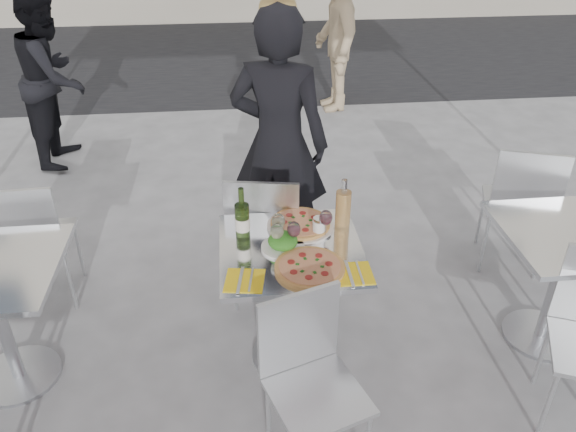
{
  "coord_description": "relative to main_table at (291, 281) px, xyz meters",
  "views": [
    {
      "loc": [
        -0.26,
        -2.32,
        2.36
      ],
      "look_at": [
        0.0,
        0.15,
        0.85
      ],
      "focal_mm": 35.0,
      "sensor_mm": 36.0,
      "label": 1
    }
  ],
  "objects": [
    {
      "name": "side_chair_lfar",
      "position": [
        -1.49,
        0.63,
        -0.02
      ],
      "size": [
        0.42,
        0.43,
        0.88
      ],
      "rotation": [
        0.0,
        0.0,
        3.2
      ],
      "color": "silver",
      "rests_on": "ground"
    },
    {
      "name": "pedestrian_a",
      "position": [
        -1.85,
        2.85,
        0.26
      ],
      "size": [
        0.64,
        0.8,
        1.59
      ],
      "primitive_type": "imported",
      "rotation": [
        0.0,
        0.0,
        1.52
      ],
      "color": "black",
      "rests_on": "ground"
    },
    {
      "name": "wineglass_white_b",
      "position": [
        -0.06,
        0.08,
        0.32
      ],
      "size": [
        0.07,
        0.07,
        0.16
      ],
      "color": "white",
      "rests_on": "main_table"
    },
    {
      "name": "pizza_near",
      "position": [
        0.07,
        -0.18,
        0.22
      ],
      "size": [
        0.34,
        0.34,
        0.02
      ],
      "color": "tan",
      "rests_on": "main_table"
    },
    {
      "name": "salad_plate",
      "position": [
        -0.04,
        0.01,
        0.25
      ],
      "size": [
        0.22,
        0.22,
        0.09
      ],
      "color": "white",
      "rests_on": "main_table"
    },
    {
      "name": "wineglass_red_b",
      "position": [
        0.19,
        0.09,
        0.32
      ],
      "size": [
        0.07,
        0.07,
        0.16
      ],
      "color": "white",
      "rests_on": "main_table"
    },
    {
      "name": "carafe",
      "position": [
        0.29,
        0.16,
        0.33
      ],
      "size": [
        0.08,
        0.08,
        0.29
      ],
      "color": "#DFAB5F",
      "rests_on": "main_table"
    },
    {
      "name": "street_asphalt",
      "position": [
        0.0,
        6.5,
        -0.54
      ],
      "size": [
        24.0,
        5.0,
        0.0
      ],
      "primitive_type": "cube",
      "color": "black",
      "rests_on": "ground"
    },
    {
      "name": "napkin_right",
      "position": [
        0.27,
        -0.24,
        0.21
      ],
      "size": [
        0.18,
        0.2,
        0.01
      ],
      "rotation": [
        0.0,
        0.0,
        -0.01
      ],
      "color": "yellow",
      "rests_on": "main_table"
    },
    {
      "name": "woman_diner",
      "position": [
        0.03,
        0.98,
        0.35
      ],
      "size": [
        0.75,
        0.63,
        1.77
      ],
      "primitive_type": "imported",
      "rotation": [
        0.0,
        0.0,
        2.77
      ],
      "color": "black",
      "rests_on": "ground"
    },
    {
      "name": "side_table_right",
      "position": [
        1.5,
        0.0,
        0.0
      ],
      "size": [
        0.72,
        0.72,
        0.75
      ],
      "color": "#B7BABF",
      "rests_on": "ground"
    },
    {
      "name": "wineglass_red_a",
      "position": [
        0.01,
        -0.0,
        0.32
      ],
      "size": [
        0.07,
        0.07,
        0.16
      ],
      "color": "white",
      "rests_on": "main_table"
    },
    {
      "name": "chair_far",
      "position": [
        -0.11,
        0.49,
        0.01
      ],
      "size": [
        0.49,
        0.5,
        0.93
      ],
      "rotation": [
        0.0,
        0.0,
        2.97
      ],
      "color": "silver",
      "rests_on": "ground"
    },
    {
      "name": "main_table",
      "position": [
        0.0,
        0.0,
        0.0
      ],
      "size": [
        0.72,
        0.72,
        0.75
      ],
      "color": "#B7BABF",
      "rests_on": "ground"
    },
    {
      "name": "pizza_far",
      "position": [
        0.07,
        0.2,
        0.23
      ],
      "size": [
        0.36,
        0.36,
        0.03
      ],
      "color": "white",
      "rests_on": "main_table"
    },
    {
      "name": "side_chair_rfar",
      "position": [
        1.59,
        0.68,
        0.01
      ],
      "size": [
        0.54,
        0.55,
        0.93
      ],
      "rotation": [
        0.0,
        0.0,
        2.81
      ],
      "color": "silver",
      "rests_on": "ground"
    },
    {
      "name": "napkin_left",
      "position": [
        -0.24,
        -0.24,
        0.21
      ],
      "size": [
        0.21,
        0.21,
        0.01
      ],
      "rotation": [
        0.0,
        0.0,
        -0.15
      ],
      "color": "yellow",
      "rests_on": "main_table"
    },
    {
      "name": "sugar_shaker",
      "position": [
        0.16,
        0.1,
        0.26
      ],
      "size": [
        0.06,
        0.06,
        0.11
      ],
      "color": "white",
      "rests_on": "main_table"
    },
    {
      "name": "wine_bottle",
      "position": [
        -0.24,
        0.12,
        0.32
      ],
      "size": [
        0.07,
        0.08,
        0.29
      ],
      "color": "#3C5A21",
      "rests_on": "main_table"
    },
    {
      "name": "pedestrian_b",
      "position": [
        0.9,
        3.93,
        0.34
      ],
      "size": [
        0.71,
        1.17,
        1.76
      ],
      "primitive_type": "imported",
      "rotation": [
        0.0,
        0.0,
        4.76
      ],
      "color": "tan",
      "rests_on": "ground"
    },
    {
      "name": "ground",
      "position": [
        0.0,
        0.0,
        -0.54
      ],
      "size": [
        80.0,
        80.0,
        0.0
      ],
      "primitive_type": "plane",
      "color": "slate"
    },
    {
      "name": "chair_near",
      "position": [
        0.01,
        -0.58,
        -0.03
      ],
      "size": [
        0.5,
        0.5,
        0.86
      ],
      "rotation": [
        0.0,
        0.0,
        0.33
      ],
      "color": "silver",
      "rests_on": "ground"
    },
    {
      "name": "wineglass_white_a",
      "position": [
        -0.07,
        -0.01,
        0.32
      ],
      "size": [
        0.07,
        0.07,
        0.16
      ],
      "color": "white",
      "rests_on": "main_table"
    }
  ]
}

